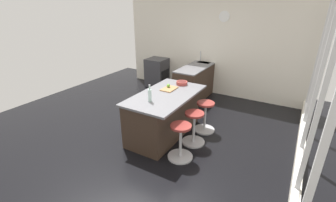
# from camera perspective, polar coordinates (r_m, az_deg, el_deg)

# --- Properties ---
(ground_plane) EXTENTS (7.66, 7.66, 0.00)m
(ground_plane) POSITION_cam_1_polar(r_m,az_deg,el_deg) (4.93, -3.41, -7.95)
(ground_plane) COLOR black
(window_panel_rear) EXTENTS (5.89, 0.12, 2.96)m
(window_panel_rear) POSITION_cam_1_polar(r_m,az_deg,el_deg) (3.67, 32.71, 1.86)
(window_panel_rear) COLOR silver
(window_panel_rear) RESTS_ON ground_plane
(interior_partition_left) EXTENTS (0.15, 5.27, 2.96)m
(interior_partition_left) POSITION_cam_1_polar(r_m,az_deg,el_deg) (6.95, 10.23, 13.95)
(interior_partition_left) COLOR silver
(interior_partition_left) RESTS_ON ground_plane
(sink_cabinet) EXTENTS (2.27, 0.60, 1.19)m
(sink_cabinet) POSITION_cam_1_polar(r_m,az_deg,el_deg) (6.90, 7.84, 5.33)
(sink_cabinet) COLOR #38281E
(sink_cabinet) RESTS_ON ground_plane
(oven_range) EXTENTS (0.60, 0.61, 0.88)m
(oven_range) POSITION_cam_1_polar(r_m,az_deg,el_deg) (7.56, -2.63, 6.94)
(oven_range) COLOR #38383D
(oven_range) RESTS_ON ground_plane
(kitchen_island) EXTENTS (1.74, 0.98, 0.89)m
(kitchen_island) POSITION_cam_1_polar(r_m,az_deg,el_deg) (4.73, -1.02, -3.16)
(kitchen_island) COLOR #38281E
(kitchen_island) RESTS_ON ground_plane
(stool_by_window) EXTENTS (0.44, 0.44, 0.64)m
(stool_by_window) POSITION_cam_1_polar(r_m,az_deg,el_deg) (4.98, 8.88, -3.94)
(stool_by_window) COLOR #B7B7BC
(stool_by_window) RESTS_ON ground_plane
(stool_middle) EXTENTS (0.44, 0.44, 0.64)m
(stool_middle) POSITION_cam_1_polar(r_m,az_deg,el_deg) (4.53, 6.26, -6.69)
(stool_middle) COLOR #B7B7BC
(stool_middle) RESTS_ON ground_plane
(stool_near_camera) EXTENTS (0.44, 0.44, 0.64)m
(stool_near_camera) POSITION_cam_1_polar(r_m,az_deg,el_deg) (4.10, 3.04, -9.99)
(stool_near_camera) COLOR #B7B7BC
(stool_near_camera) RESTS_ON ground_plane
(cutting_board) EXTENTS (0.36, 0.24, 0.02)m
(cutting_board) POSITION_cam_1_polar(r_m,az_deg,el_deg) (4.78, 0.31, 2.98)
(cutting_board) COLOR olive
(cutting_board) RESTS_ON kitchen_island
(apple_green) EXTENTS (0.07, 0.07, 0.07)m
(apple_green) POSITION_cam_1_polar(r_m,az_deg,el_deg) (4.82, 0.10, 3.74)
(apple_green) COLOR #609E2D
(apple_green) RESTS_ON cutting_board
(water_bottle) EXTENTS (0.06, 0.06, 0.31)m
(water_bottle) POSITION_cam_1_polar(r_m,az_deg,el_deg) (4.17, -4.42, 1.47)
(water_bottle) COLOR silver
(water_bottle) RESTS_ON kitchen_island
(fruit_bowl) EXTENTS (0.24, 0.24, 0.07)m
(fruit_bowl) POSITION_cam_1_polar(r_m,az_deg,el_deg) (5.05, 3.37, 4.41)
(fruit_bowl) COLOR #993833
(fruit_bowl) RESTS_ON kitchen_island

